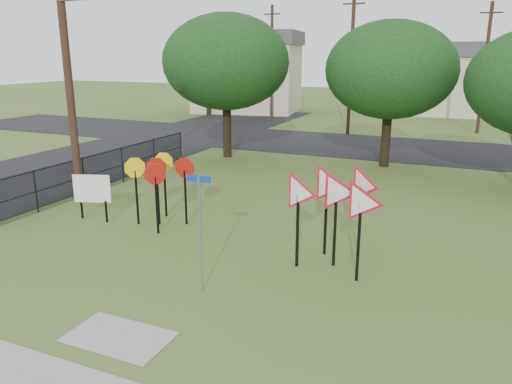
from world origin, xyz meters
TOP-DOWN VIEW (x-y plane):
  - ground at (0.00, 0.00)m, footprint 140.00×140.00m
  - street_left at (-12.00, 10.00)m, footprint 8.00×50.00m
  - street_far at (0.00, 20.00)m, footprint 60.00×8.00m
  - curb_pad at (0.00, -2.40)m, footprint 2.00×1.20m
  - street_name_sign at (0.49, -0.04)m, footprint 0.57×0.07m
  - stop_sign_cluster at (-3.02, 3.51)m, footprint 2.02×1.80m
  - yield_sign_cluster at (2.86, 2.70)m, footprint 2.69×1.98m
  - info_board at (-5.28, 2.96)m, footprint 1.17×0.44m
  - utility_pole_main at (-7.24, 4.50)m, footprint 3.55×0.33m
  - far_pole_a at (-2.00, 24.00)m, footprint 1.40×0.24m
  - far_pole_b at (6.00, 28.00)m, footprint 1.40×0.24m
  - far_pole_c at (-10.00, 30.00)m, footprint 1.40×0.24m
  - fence_run at (-7.60, 6.25)m, footprint 0.05×11.55m
  - house_left at (-14.00, 34.00)m, footprint 10.58×8.88m
  - house_mid at (4.00, 40.00)m, footprint 8.40×8.40m
  - tree_near_left at (-6.00, 14.00)m, footprint 6.40×6.40m
  - tree_near_mid at (2.00, 15.00)m, footprint 6.00×6.00m
  - tree_far_left at (-16.00, 30.00)m, footprint 6.80×6.80m

SIDE VIEW (x-z plane):
  - ground at x=0.00m, z-range 0.00..0.00m
  - street_left at x=-12.00m, z-range 0.00..0.02m
  - street_far at x=0.00m, z-range 0.00..0.02m
  - curb_pad at x=0.00m, z-range 0.00..0.02m
  - fence_run at x=-7.60m, z-range 0.03..1.53m
  - info_board at x=-5.28m, z-range 0.25..1.78m
  - street_name_sign at x=0.49m, z-range 0.22..2.96m
  - stop_sign_cluster at x=-3.02m, z-range 0.55..2.74m
  - yield_sign_cluster at x=2.86m, z-range 0.59..3.12m
  - house_mid at x=4.00m, z-range 0.05..6.25m
  - house_left at x=-14.00m, z-range 0.05..7.25m
  - far_pole_b at x=6.00m, z-range 0.10..8.60m
  - tree_near_mid at x=2.00m, z-range 1.14..7.94m
  - far_pole_a at x=-2.00m, z-range 0.10..9.10m
  - far_pole_c at x=-10.00m, z-range 0.10..9.10m
  - tree_near_left at x=-6.00m, z-range 1.22..8.49m
  - tree_far_left at x=-16.00m, z-range 1.31..9.04m
  - utility_pole_main at x=-7.24m, z-range 0.21..10.21m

